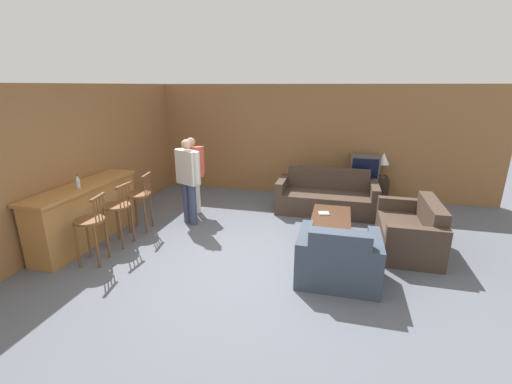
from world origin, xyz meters
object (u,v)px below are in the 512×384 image
Objects in this scene: coffee_table at (331,219)px; tv_unit at (362,189)px; bar_chair_near at (91,226)px; bar_chair_far at (140,199)px; armchair_near at (338,260)px; loveseat_right at (411,232)px; table_lamp at (384,160)px; bar_chair_mid at (118,211)px; couch_far at (326,197)px; tv at (365,166)px; person_by_counter at (188,178)px; book_on_table at (324,213)px; bottle at (78,182)px; person_by_window at (192,172)px.

coffee_table is 2.26m from tv_unit.
bar_chair_far is at bearing 90.00° from bar_chair_near.
tv_unit is (0.47, 3.52, -0.00)m from armchair_near.
bar_chair_near reaches higher than coffee_table.
table_lamp reaches higher than loveseat_right.
armchair_near is at bearing -97.56° from tv_unit.
bar_chair_mid is at bearing -89.98° from bar_chair_far.
bar_chair_near is 4.51m from couch_far.
bar_chair_far is at bearing -146.96° from tv.
bar_chair_mid is 0.65× the size of person_by_counter.
bar_chair_near reaches higher than armchair_near.
armchair_near is (3.55, -0.27, -0.30)m from bar_chair_mid.
bar_chair_mid is at bearing -161.10° from book_on_table.
person_by_counter is (1.27, 1.33, -0.19)m from bottle.
couch_far is 2.04m from loveseat_right.
bottle is (-4.08, 0.08, 0.80)m from armchair_near.
tv_unit is at bearing 82.44° from armchair_near.
tv is (4.02, 3.89, 0.25)m from bar_chair_near.
person_by_counter is at bearing 67.60° from bar_chair_near.
bar_chair_mid is 0.98× the size of coffee_table.
tv is 2.29m from book_on_table.
coffee_table is 2.30m from tv.
table_lamp reaches higher than coffee_table.
bar_chair_near is 5.89m from table_lamp.
table_lamp is at bearing 34.58° from couch_far.
tv_unit is (-0.66, 2.25, 0.00)m from loveseat_right.
couch_far is 3.66× the size of table_lamp.
person_by_window reaches higher than tv.
bar_chair_near is at bearing -112.40° from person_by_counter.
bottle reaches higher than bar_chair_mid.
tv reaches higher than bar_chair_mid.
bar_chair_near reaches higher than couch_far.
person_by_counter reaches higher than bottle.
bar_chair_near is 3.72m from book_on_table.
tv is (0.62, 2.16, 0.48)m from coffee_table.
bar_chair_far is at bearing -149.28° from table_lamp.
bottle reaches higher than coffee_table.
bar_chair_mid is 5.29× the size of book_on_table.
loveseat_right is at bearing 48.39° from armchair_near.
bar_chair_far reaches higher than couch_far.
person_by_counter is at bearing -74.05° from person_by_window.
bottle is at bearing -167.17° from loveseat_right.
person_by_window is at bearing 146.85° from armchair_near.
person_by_window is at bearing 58.94° from bottle.
couch_far is 1.39m from coffee_table.
couch_far is at bearing 134.15° from loveseat_right.
person_by_counter reaches higher than book_on_table.
armchair_near is (3.55, 0.38, -0.30)m from bar_chair_near.
person_by_window is (-3.43, -1.58, 0.59)m from tv_unit.
book_on_table is 2.78m from person_by_window.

